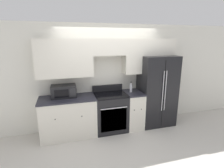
% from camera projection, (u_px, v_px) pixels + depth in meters
% --- Properties ---
extents(ground_plane, '(12.00, 12.00, 0.00)m').
position_uv_depth(ground_plane, '(116.00, 135.00, 4.18)').
color(ground_plane, beige).
extents(wall_back, '(8.00, 0.39, 2.60)m').
position_uv_depth(wall_back, '(109.00, 69.00, 4.35)').
color(wall_back, silver).
rests_on(wall_back, ground_plane).
extents(lower_cabinets_left, '(1.27, 0.64, 0.94)m').
position_uv_depth(lower_cabinets_left, '(68.00, 117.00, 4.07)').
color(lower_cabinets_left, silver).
rests_on(lower_cabinets_left, ground_plane).
extents(lower_cabinets_right, '(0.44, 0.64, 0.94)m').
position_uv_depth(lower_cabinets_right, '(133.00, 109.00, 4.50)').
color(lower_cabinets_right, silver).
rests_on(lower_cabinets_right, ground_plane).
extents(oven_range, '(0.78, 0.65, 1.10)m').
position_uv_depth(oven_range, '(110.00, 112.00, 4.34)').
color(oven_range, black).
rests_on(oven_range, ground_plane).
extents(refrigerator, '(0.91, 0.81, 1.83)m').
position_uv_depth(refrigerator, '(155.00, 90.00, 4.64)').
color(refrigerator, black).
rests_on(refrigerator, ground_plane).
extents(microwave, '(0.56, 0.37, 0.27)m').
position_uv_depth(microwave, '(64.00, 91.00, 3.99)').
color(microwave, black).
rests_on(microwave, lower_cabinets_left).
extents(bottle, '(0.07, 0.07, 0.26)m').
position_uv_depth(bottle, '(131.00, 88.00, 4.37)').
color(bottle, silver).
rests_on(bottle, lower_cabinets_right).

